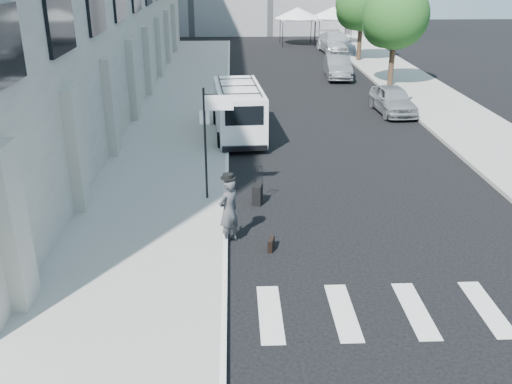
{
  "coord_description": "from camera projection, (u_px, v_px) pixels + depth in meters",
  "views": [
    {
      "loc": [
        -1.74,
        -13.44,
        7.18
      ],
      "look_at": [
        -1.15,
        0.82,
        1.3
      ],
      "focal_mm": 40.0,
      "sensor_mm": 36.0,
      "label": 1
    }
  ],
  "objects": [
    {
      "name": "briefcase",
      "position": [
        271.0,
        244.0,
        15.06
      ],
      "size": [
        0.22,
        0.46,
        0.34
      ],
      "primitive_type": "cube",
      "rotation": [
        0.0,
        0.0,
        -0.23
      ],
      "color": "black",
      "rests_on": "ground"
    },
    {
      "name": "parked_car_a",
      "position": [
        393.0,
        100.0,
        28.13
      ],
      "size": [
        1.79,
        4.05,
        1.36
      ],
      "primitive_type": "imported",
      "rotation": [
        0.0,
        0.0,
        0.05
      ],
      "color": "gray",
      "rests_on": "ground"
    },
    {
      "name": "tree_near",
      "position": [
        393.0,
        18.0,
        32.6
      ],
      "size": [
        3.8,
        3.83,
        6.03
      ],
      "color": "black",
      "rests_on": "ground"
    },
    {
      "name": "ground",
      "position": [
        300.0,
        248.0,
        15.21
      ],
      "size": [
        120.0,
        120.0,
        0.0
      ],
      "primitive_type": "plane",
      "color": "black",
      "rests_on": "ground"
    },
    {
      "name": "sign_pole",
      "position": [
        212.0,
        121.0,
        17.07
      ],
      "size": [
        1.03,
        0.07,
        3.5
      ],
      "color": "black",
      "rests_on": "sidewalk_left"
    },
    {
      "name": "cargo_van",
      "position": [
        238.0,
        110.0,
        24.42
      ],
      "size": [
        2.34,
        5.81,
        2.16
      ],
      "rotation": [
        0.0,
        0.0,
        0.08
      ],
      "color": "white",
      "rests_on": "ground"
    },
    {
      "name": "tree_far",
      "position": [
        360.0,
        6.0,
        40.91
      ],
      "size": [
        3.8,
        3.83,
        6.03
      ],
      "color": "black",
      "rests_on": "ground"
    },
    {
      "name": "tent_left",
      "position": [
        298.0,
        13.0,
        49.43
      ],
      "size": [
        4.0,
        4.0,
        3.2
      ],
      "color": "black",
      "rests_on": "ground"
    },
    {
      "name": "sidewalk_right",
      "position": [
        413.0,
        86.0,
        34.0
      ],
      "size": [
        4.0,
        56.0,
        0.15
      ],
      "primitive_type": "cube",
      "color": "gray",
      "rests_on": "ground"
    },
    {
      "name": "sidewalk_left",
      "position": [
        185.0,
        104.0,
        29.8
      ],
      "size": [
        4.5,
        48.0,
        0.15
      ],
      "primitive_type": "cube",
      "color": "gray",
      "rests_on": "ground"
    },
    {
      "name": "businessman",
      "position": [
        229.0,
        211.0,
        15.19
      ],
      "size": [
        0.79,
        0.79,
        1.85
      ],
      "primitive_type": "imported",
      "rotation": [
        0.0,
        0.0,
        3.92
      ],
      "color": "#404043",
      "rests_on": "ground"
    },
    {
      "name": "parked_car_c",
      "position": [
        336.0,
        43.0,
        45.94
      ],
      "size": [
        2.65,
        5.69,
        1.61
      ],
      "primitive_type": "imported",
      "rotation": [
        0.0,
        0.0,
        0.07
      ],
      "color": "#B0B4B9",
      "rests_on": "ground"
    },
    {
      "name": "suitcase",
      "position": [
        257.0,
        194.0,
        17.82
      ],
      "size": [
        0.37,
        0.49,
        1.21
      ],
      "rotation": [
        0.0,
        0.0,
        -0.24
      ],
      "color": "black",
      "rests_on": "ground"
    },
    {
      "name": "tent_right",
      "position": [
        333.0,
        13.0,
        50.02
      ],
      "size": [
        4.0,
        4.0,
        3.2
      ],
      "color": "black",
      "rests_on": "ground"
    },
    {
      "name": "parked_car_b",
      "position": [
        338.0,
        67.0,
        36.41
      ],
      "size": [
        1.75,
        4.33,
        1.4
      ],
      "primitive_type": "imported",
      "rotation": [
        0.0,
        0.0,
        -0.06
      ],
      "color": "#55585C",
      "rests_on": "ground"
    }
  ]
}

